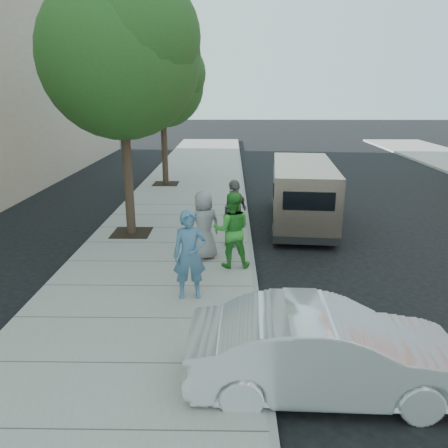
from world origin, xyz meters
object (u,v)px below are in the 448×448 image
Objects in this scene: tree_far at (163,81)px; person_striped_polo at (235,213)px; parking_meter at (231,221)px; person_officer at (190,255)px; tree_near at (121,51)px; van at (302,192)px; person_green_shirt at (232,230)px; person_gray_shirt at (204,225)px; sedan at (327,351)px.

tree_far reaches higher than person_striped_polo.
person_officer reaches higher than parking_meter.
van is (5.56, 1.53, -4.41)m from tree_near.
tree_near is at bearing -41.17° from person_green_shirt.
person_gray_shirt is (-0.74, 0.55, -0.05)m from person_green_shirt.
sedan is at bearing -96.98° from parking_meter.
van is 1.39× the size of sedan.
tree_far reaches higher than person_gray_shirt.
person_gray_shirt is (2.40, -9.72, -3.81)m from tree_far.
tree_far is at bearing 137.81° from van.
person_green_shirt reaches higher than person_gray_shirt.
person_striped_polo is at bearing -126.27° from van.
person_officer is (2.23, -12.04, -3.75)m from tree_far.
parking_meter is 0.77× the size of person_striped_polo.
parking_meter is at bearing -36.36° from tree_near.
parking_meter is at bearing -87.21° from person_green_shirt.
tree_near reaches higher than person_officer.
tree_near is at bearing -77.70° from person_striped_polo.
tree_near is at bearing 109.30° from person_officer.
van is at bearing 15.37° from tree_near.
sedan is at bearing -91.02° from van.
person_gray_shirt reaches higher than sedan.
sedan is 2.18× the size of person_officer.
tree_near reaches higher than van.
tree_far is 10.01m from person_striped_polo.
parking_meter is 0.75m from person_gray_shirt.
person_gray_shirt is at bearing 24.25° from sedan.
tree_far is 3.32× the size of person_striped_polo.
tree_far reaches higher than person_officer.
parking_meter is 0.35× the size of sedan.
person_gray_shirt is at bearing -41.47° from tree_near.
parking_meter is 4.54m from van.
sedan is at bearing 84.99° from person_gray_shirt.
van is 6.84m from person_officer.
tree_near is 3.86× the size of person_green_shirt.
parking_meter is 0.39m from person_green_shirt.
person_green_shirt is at bearing -114.66° from van.
tree_far is 12.81m from person_officer.
person_striped_polo is at bearing -156.57° from person_gray_shirt.
van is 3.52m from person_striped_polo.
tree_far is 3.32× the size of person_officer.
tree_near reaches higher than tree_far.
tree_near is 5.01× the size of parking_meter.
person_striped_polo reaches higher than sedan.
van is 3.03× the size of person_striped_polo.
tree_near is 7.26m from van.
sedan is (4.58, -7.36, -4.84)m from tree_near.
tree_near is 6.05m from person_green_shirt.
person_officer is (2.23, -4.44, -4.42)m from tree_near.
tree_near is at bearing -90.00° from tree_far.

